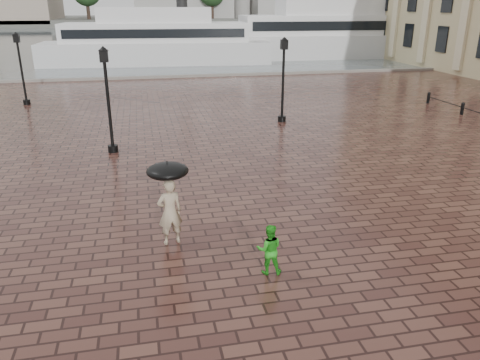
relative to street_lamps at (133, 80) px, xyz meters
The scene contains 10 objects.
ground 16.29m from the street_lamps, 71.94° to the right, with size 300.00×300.00×0.00m, color #381D19.
harbour_water 76.86m from the street_lamps, 86.27° to the left, with size 240.00×240.00×0.00m, color #475257.
quay_edge 17.56m from the street_lamps, 73.30° to the left, with size 80.00×0.60×0.30m, color slate.
far_shore 144.76m from the street_lamps, 88.02° to the left, with size 300.00×60.00×2.00m, color #4C4C47.
street_lamps is the anchor object (origin of this frame).
adult_pedestrian 14.49m from the street_lamps, 86.25° to the right, with size 0.68×0.44×1.86m, color tan.
child_pedestrian 16.80m from the street_lamps, 79.08° to the right, with size 0.62×0.48×1.28m, color green.
ferry_near 27.49m from the street_lamps, 85.06° to the left, with size 24.70×7.38×8.00m.
ferry_far 38.26m from the street_lamps, 51.62° to the left, with size 28.13×7.41×9.18m.
umbrella 14.43m from the street_lamps, 86.25° to the right, with size 1.10×1.10×1.19m.
Camera 1 is at (-4.56, -10.65, 6.16)m, focal length 35.00 mm.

